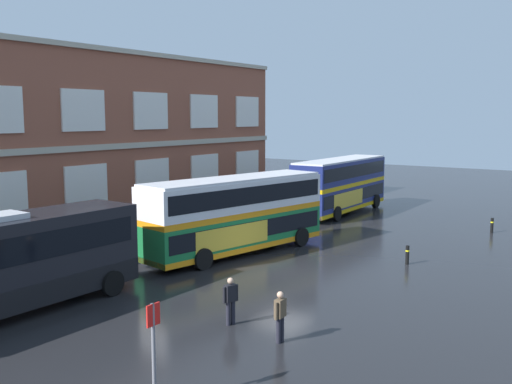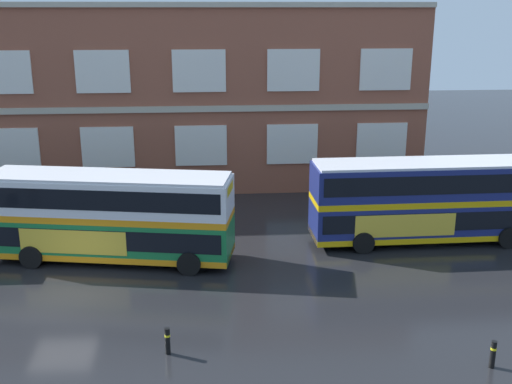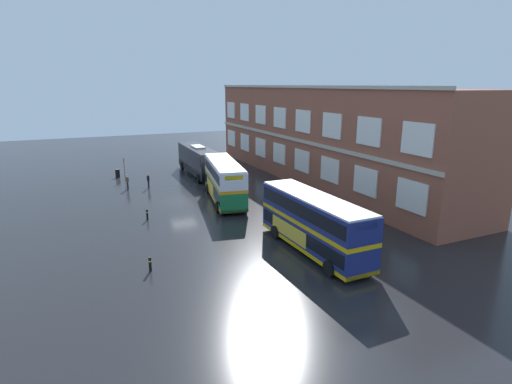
{
  "view_description": "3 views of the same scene",
  "coord_description": "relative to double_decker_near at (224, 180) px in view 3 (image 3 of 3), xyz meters",
  "views": [
    {
      "loc": [
        -22.61,
        -14.04,
        7.31
      ],
      "look_at": [
        3.23,
        3.74,
        3.15
      ],
      "focal_mm": 40.63,
      "sensor_mm": 36.0,
      "label": 1
    },
    {
      "loc": [
        6.12,
        -22.92,
        11.18
      ],
      "look_at": [
        8.25,
        4.46,
        2.96
      ],
      "focal_mm": 43.37,
      "sensor_mm": 36.0,
      "label": 2
    },
    {
      "loc": [
        39.71,
        -9.77,
        11.58
      ],
      "look_at": [
        7.87,
        4.65,
        2.34
      ],
      "focal_mm": 28.65,
      "sensor_mm": 36.0,
      "label": 3
    }
  ],
  "objects": [
    {
      "name": "ground_plane",
      "position": [
        -1.59,
        -1.94,
        -2.15
      ],
      "size": [
        120.0,
        120.0,
        0.0
      ],
      "primitive_type": "plane",
      "color": "black"
    },
    {
      "name": "brick_terminal_building",
      "position": [
        -4.33,
        14.04,
        3.44
      ],
      "size": [
        44.64,
        8.19,
        11.48
      ],
      "color": "brown",
      "rests_on": "ground"
    },
    {
      "name": "safety_bollard_west",
      "position": [
        3.0,
        -8.33,
        -1.66
      ],
      "size": [
        0.19,
        0.19,
        0.95
      ],
      "color": "black",
      "rests_on": "ground"
    },
    {
      "name": "waiting_passenger",
      "position": [
        -8.6,
        -6.16,
        -1.22
      ],
      "size": [
        0.63,
        0.36,
        1.7
      ],
      "color": "black",
      "rests_on": "ground"
    },
    {
      "name": "touring_coach",
      "position": [
        -13.2,
        1.21,
        -0.24
      ],
      "size": [
        12.05,
        3.08,
        3.8
      ],
      "color": "black",
      "rests_on": "ground"
    },
    {
      "name": "bus_stand_flag",
      "position": [
        -14.31,
        -8.07,
        -0.51
      ],
      "size": [
        0.44,
        0.1,
        2.7
      ],
      "color": "slate",
      "rests_on": "ground"
    },
    {
      "name": "second_passenger",
      "position": [
        -8.96,
        -8.43,
        -1.22
      ],
      "size": [
        0.63,
        0.25,
        1.7
      ],
      "color": "black",
      "rests_on": "ground"
    },
    {
      "name": "double_decker_middle",
      "position": [
        14.98,
        1.24,
        0.0
      ],
      "size": [
        11.04,
        2.99,
        4.07
      ],
      "color": "navy",
      "rests_on": "ground"
    },
    {
      "name": "safety_bollard_east",
      "position": [
        13.49,
        -9.98,
        -1.66
      ],
      "size": [
        0.19,
        0.19,
        0.95
      ],
      "color": "black",
      "rests_on": "ground"
    },
    {
      "name": "double_decker_near",
      "position": [
        0.0,
        0.0,
        0.0
      ],
      "size": [
        11.28,
        4.54,
        4.07
      ],
      "color": "#197038",
      "rests_on": "ground"
    },
    {
      "name": "station_litter_bin",
      "position": [
        -15.96,
        -8.77,
        -1.63
      ],
      "size": [
        0.6,
        0.6,
        1.03
      ],
      "color": "black",
      "rests_on": "ground"
    }
  ]
}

